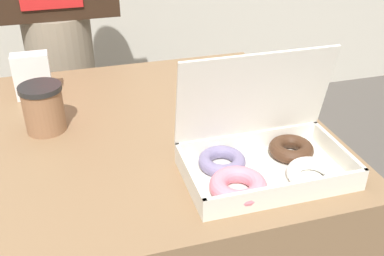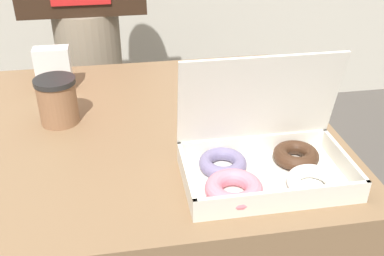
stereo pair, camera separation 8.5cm
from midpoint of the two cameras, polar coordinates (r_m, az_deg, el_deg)
name	(u,v)px [view 2 (the right image)]	position (r m, az deg, el deg)	size (l,w,h in m)	color
table	(108,240)	(1.29, -8.75, -14.01)	(1.12, 0.82, 0.71)	brown
donut_box	(264,161)	(0.90, 11.85, -4.25)	(0.33, 0.23, 0.24)	silver
coffee_cup	(58,101)	(1.10, -14.61, 3.34)	(0.10, 0.10, 0.11)	#8C6042
napkin_holder	(54,69)	(1.28, -15.36, 7.20)	(0.09, 0.05, 0.12)	silver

